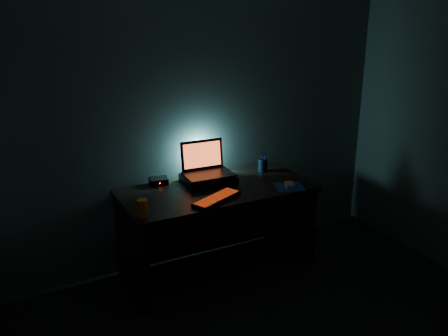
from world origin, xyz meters
name	(u,v)px	position (x,y,z in m)	size (l,w,h in m)	color
room	(368,202)	(0.00, 0.00, 1.25)	(3.50, 4.00, 2.50)	black
desk	(214,216)	(0.00, 1.67, 0.49)	(1.50, 0.70, 0.75)	black
riser	(208,179)	(0.00, 1.76, 0.78)	(0.40, 0.30, 0.06)	black
laptop	(206,166)	(0.00, 1.81, 0.87)	(0.39, 0.30, 0.26)	black
keyboard	(217,199)	(-0.11, 1.41, 0.76)	(0.43, 0.29, 0.03)	black
mousepad	(289,187)	(0.52, 1.38, 0.75)	(0.22, 0.20, 0.00)	navy
mouse	(290,185)	(0.52, 1.38, 0.77)	(0.06, 0.10, 0.03)	gray
pen_cup	(263,165)	(0.52, 1.79, 0.81)	(0.08, 0.08, 0.11)	black
juice_glass	(142,208)	(-0.68, 1.38, 0.81)	(0.07, 0.07, 0.12)	orange
router	(159,181)	(-0.37, 1.92, 0.77)	(0.16, 0.13, 0.05)	black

